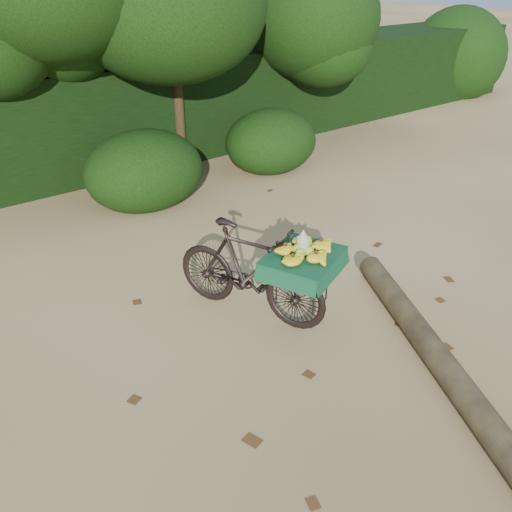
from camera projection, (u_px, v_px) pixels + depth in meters
ground at (222, 395)px, 4.76m from camera, size 80.00×80.00×0.00m
vendor_bicycle at (251, 270)px, 5.59m from camera, size 1.27×1.89×1.06m
fallen_log at (438, 357)px, 5.01m from camera, size 1.80×3.22×0.25m
hedge_backdrop at (0, 133)px, 8.71m from camera, size 26.00×1.80×1.80m
bush_clumps at (82, 189)px, 7.80m from camera, size 8.80×1.70×0.90m
leaf_litter at (184, 356)px, 5.21m from camera, size 7.00×7.30×0.01m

